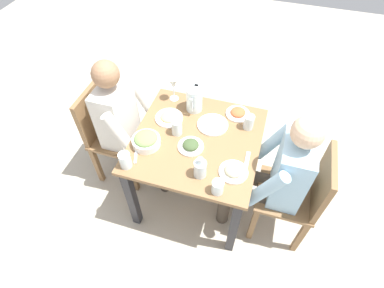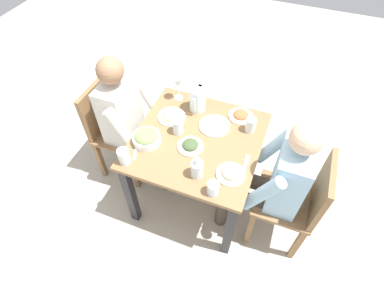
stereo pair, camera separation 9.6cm
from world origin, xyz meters
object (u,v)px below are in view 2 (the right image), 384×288
Objects in this scene: plate_dolmas at (190,145)px; plate_fries at (171,116)px; salad_bowl at (146,138)px; plate_yoghurt at (214,125)px; oil_carafe at (197,170)px; chair_near at (113,126)px; water_glass_by_pitcher at (124,156)px; water_pitcher at (198,99)px; plate_rice_curry at (241,115)px; plate_beans at (231,173)px; water_glass_center at (213,188)px; wine_glass at (178,84)px; diner_far at (273,179)px; water_glass_far_left at (178,127)px; dining_table at (197,150)px; chair_far at (299,200)px; water_glass_near_right at (251,125)px; diner_near at (132,120)px.

plate_dolmas is 0.87× the size of plate_fries.
salad_bowl is 0.49m from plate_yoghurt.
plate_dolmas is 0.24m from oil_carafe.
chair_near is 4.57× the size of salad_bowl.
plate_dolmas is at bearing 127.53° from water_glass_by_pitcher.
water_pitcher is at bearing 136.43° from plate_fries.
chair_near is 1.05m from plate_rice_curry.
water_glass_center is at bearing -21.47° from plate_beans.
wine_glass is (-0.44, -0.27, 0.12)m from plate_dolmas.
plate_rice_curry is (-0.19, 0.48, 0.00)m from plate_fries.
diner_far is at bearing 40.00° from plate_rice_curry.
plate_yoghurt is 0.43m from wine_glass.
plate_fries is 0.55m from oil_carafe.
plate_fries is at bearing -132.71° from plate_dolmas.
oil_carafe is (0.44, 0.03, 0.04)m from plate_yoghurt.
plate_rice_curry is at bearing 129.53° from water_glass_far_left.
chair_far reaches higher than dining_table.
water_glass_center is 0.57× the size of oil_carafe.
water_glass_near_right is (0.11, 0.10, 0.04)m from plate_rice_curry.
salad_bowl reaches higher than plate_fries.
plate_fries is 1.80× the size of water_glass_by_pitcher.
diner_far is at bearing 39.66° from water_glass_near_right.
water_glass_by_pitcher reaches higher than water_glass_near_right.
chair_near is 0.68m from water_glass_far_left.
chair_near is 1.13m from plate_beans.
diner_near reaches higher than plate_rice_curry.
plate_fries is 0.26m from wine_glass.
chair_far is 1.07m from plate_fries.
plate_yoghurt is 2.36× the size of water_glass_center.
salad_bowl is 0.71m from plate_rice_curry.
water_glass_near_right is (-0.08, 0.57, 0.04)m from plate_fries.
plate_beans is at bearing 102.36° from water_glass_by_pitcher.
chair_near is 0.57m from plate_fries.
plate_fries is at bearing 9.50° from wine_glass.
water_pitcher is at bearing -159.93° from oil_carafe.
water_glass_center is at bearing 41.80° from plate_dolmas.
oil_carafe reaches higher than salad_bowl.
chair_far is 7.93× the size of water_glass_far_left.
water_pitcher is at bearing 108.22° from chair_near.
oil_carafe reaches higher than plate_dolmas.
water_glass_by_pitcher is at bearing -6.45° from wine_glass.
salad_bowl reaches higher than plate_dolmas.
water_glass_center is (0.69, 0.01, 0.03)m from plate_rice_curry.
water_glass_near_right is 0.67× the size of oil_carafe.
water_pitcher reaches higher than dining_table.
water_glass_near_right is (-0.30, 0.34, 0.04)m from plate_dolmas.
water_glass_by_pitcher is at bearing -76.43° from chair_far.
dining_table is 0.74× the size of diner_far.
chair_near is at bearing -104.45° from plate_beans.
water_glass_by_pitcher is at bearing -91.53° from water_glass_center.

